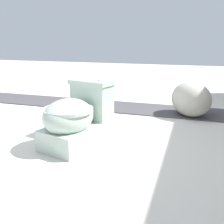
# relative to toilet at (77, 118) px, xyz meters

# --- Properties ---
(ground_plane) EXTENTS (14.00, 14.00, 0.00)m
(ground_plane) POSITION_rel_toilet_xyz_m (-0.15, -0.15, -0.22)
(ground_plane) COLOR beige
(gravel_strip) EXTENTS (0.56, 8.00, 0.01)m
(gravel_strip) POSITION_rel_toilet_xyz_m (-1.26, 0.35, -0.21)
(gravel_strip) COLOR #423F44
(gravel_strip) RESTS_ON ground
(toilet) EXTENTS (0.70, 0.52, 0.52)m
(toilet) POSITION_rel_toilet_xyz_m (0.00, 0.00, 0.00)
(toilet) COLOR #B2C6B7
(toilet) RESTS_ON ground
(boulder_near) EXTENTS (0.62, 0.61, 0.39)m
(boulder_near) POSITION_rel_toilet_xyz_m (-1.12, 0.86, -0.02)
(boulder_near) COLOR #ADA899
(boulder_near) RESTS_ON ground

